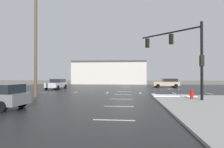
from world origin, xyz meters
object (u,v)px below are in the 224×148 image
Objects in this scene: fire_hydrant at (192,94)px; sedan_silver at (57,84)px; sedan_tan at (167,83)px; utility_pole_mid at (36,39)px; traffic_signal_mast at (182,50)px.

sedan_silver is at bearing 144.47° from fire_hydrant.
utility_pole_mid reaches higher than sedan_tan.
sedan_silver is (-16.69, 11.92, 0.32)m from fire_hydrant.
fire_hydrant is 0.07× the size of utility_pole_mid.
sedan_tan is at bearing -51.54° from traffic_signal_mast.
traffic_signal_mast is at bearing 80.57° from sedan_tan.
fire_hydrant is 0.17× the size of sedan_tan.
sedan_tan is at bearing 107.84° from sedan_silver.
utility_pole_mid is (-15.73, -16.27, 4.86)m from sedan_tan.
utility_pole_mid is at bearing 42.90° from sedan_tan.
traffic_signal_mast is at bearing -1.76° from utility_pole_mid.
utility_pole_mid reaches higher than traffic_signal_mast.
sedan_tan is (17.93, 5.38, 0.00)m from sedan_silver.
sedan_tan is (1.86, 16.69, -3.61)m from traffic_signal_mast.
sedan_silver is at bearing 13.63° from sedan_tan.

